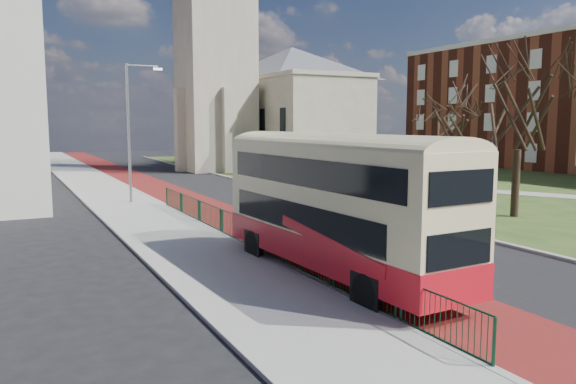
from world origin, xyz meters
TOP-DOWN VIEW (x-y plane):
  - ground at (0.00, 0.00)m, footprint 160.00×160.00m
  - road_carriageway at (1.50, 20.00)m, footprint 9.00×120.00m
  - bus_lane at (-1.20, 20.00)m, footprint 3.40×120.00m
  - pavement_west at (-5.00, 20.00)m, footprint 4.00×120.00m
  - kerb_west at (-3.00, 20.00)m, footprint 0.25×120.00m
  - kerb_east at (6.10, 22.00)m, footprint 0.25×80.00m
  - grass_green at (26.00, 22.00)m, footprint 40.00×80.00m
  - footpath at (20.00, 10.00)m, footprint 18.84×32.82m
  - pedestrian_railing at (-2.95, 4.00)m, footprint 0.07×24.00m
  - gothic_church at (12.56, 38.00)m, footprint 16.38×18.00m
  - streetlamp at (-4.35, 18.00)m, footprint 2.13×0.18m
  - bus at (-2.09, -0.82)m, footprint 2.80×10.27m
  - winter_tree_near at (11.79, 4.41)m, footprint 7.07×7.07m
  - winter_tree_far at (21.17, 19.06)m, footprint 5.08×5.08m
  - litter_bin at (10.11, 6.60)m, footprint 0.80×0.80m

SIDE VIEW (x-z plane):
  - ground at x=0.00m, z-range 0.00..0.00m
  - road_carriageway at x=1.50m, z-range 0.00..0.01m
  - bus_lane at x=-1.20m, z-range 0.00..0.01m
  - grass_green at x=26.00m, z-range 0.00..0.04m
  - footpath at x=20.00m, z-range 0.04..0.07m
  - pavement_west at x=-5.00m, z-range 0.00..0.12m
  - kerb_west at x=-3.00m, z-range 0.00..0.13m
  - kerb_east at x=6.10m, z-range 0.00..0.13m
  - pedestrian_railing at x=-2.95m, z-range -0.01..1.11m
  - litter_bin at x=10.11m, z-range 0.04..1.11m
  - bus at x=-2.09m, z-range 0.30..4.55m
  - streetlamp at x=-4.35m, z-range 0.59..8.59m
  - winter_tree_far at x=21.17m, z-range 1.43..8.74m
  - winter_tree_near at x=11.79m, z-range 1.72..10.43m
  - gothic_church at x=12.56m, z-range -6.87..33.13m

